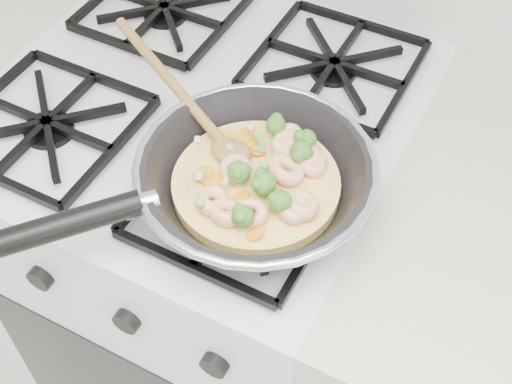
% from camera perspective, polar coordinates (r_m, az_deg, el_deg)
% --- Properties ---
extents(stove, '(0.60, 0.60, 0.92)m').
position_cam_1_polar(stove, '(1.36, -3.65, -6.34)').
color(stove, white).
rests_on(stove, ground).
extents(skillet, '(0.43, 0.42, 0.10)m').
position_cam_1_polar(skillet, '(0.84, -0.31, 1.12)').
color(skillet, black).
rests_on(skillet, stove).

